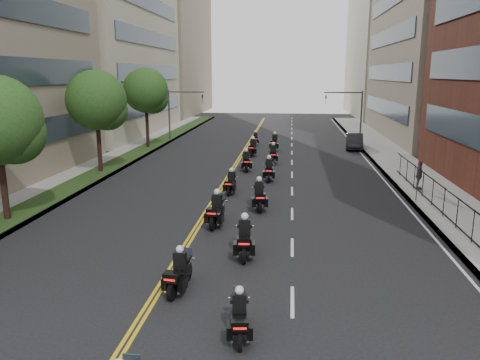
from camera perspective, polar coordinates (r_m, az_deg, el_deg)
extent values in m
cube|color=gray|center=(36.22, 20.41, 0.41)|extent=(4.00, 90.00, 0.15)
cube|color=gray|center=(38.16, -17.12, 1.25)|extent=(4.00, 90.00, 0.15)
cube|color=#1E3513|center=(37.83, -16.01, 1.37)|extent=(2.00, 90.00, 0.04)
cube|color=gray|center=(60.71, 25.30, 18.91)|extent=(15.00, 28.00, 30.00)
cube|color=#333F4C|center=(58.48, 17.13, 8.50)|extent=(0.12, 24.08, 1.80)
cube|color=#333F4C|center=(58.35, 17.40, 12.42)|extent=(0.12, 24.08, 1.80)
cube|color=#333F4C|center=(58.50, 17.67, 16.33)|extent=(0.12, 24.08, 1.80)
cube|color=#ABA58A|center=(89.43, 18.83, 15.82)|extent=(15.00, 28.00, 26.00)
cube|color=#333F4C|center=(31.54, -26.49, 4.44)|extent=(0.12, 25.80, 1.80)
cube|color=#333F4C|center=(31.30, -27.23, 11.69)|extent=(0.12, 25.80, 1.80)
cube|color=#333F4C|center=(59.89, -10.42, 8.95)|extent=(0.12, 24.08, 1.80)
cube|color=#333F4C|center=(59.77, -10.58, 12.77)|extent=(0.12, 24.08, 1.80)
cube|color=#333F4C|center=(59.91, -10.74, 16.60)|extent=(0.12, 24.08, 1.80)
cube|color=#333F4C|center=(60.32, -10.91, 20.39)|extent=(0.12, 24.08, 1.80)
cube|color=gray|center=(91.00, -10.21, 16.22)|extent=(16.00, 28.00, 26.00)
cube|color=black|center=(23.49, 25.88, -2.72)|extent=(0.05, 28.00, 0.05)
cube|color=black|center=(23.85, 25.58, -5.73)|extent=(0.05, 28.00, 0.05)
cylinder|color=#321D16|center=(26.09, -26.96, 0.46)|extent=(0.32, 0.32, 4.83)
sphere|color=#1D4717|center=(25.78, -25.82, 5.13)|extent=(3.08, 3.08, 3.08)
cylinder|color=#321D16|center=(36.54, -16.83, 4.72)|extent=(0.32, 0.32, 5.11)
sphere|color=#1D4717|center=(36.26, -17.13, 9.29)|extent=(4.40, 4.40, 4.40)
sphere|color=#1D4717|center=(36.45, -15.93, 8.23)|extent=(3.08, 3.08, 3.08)
cylinder|color=#321D16|center=(47.72, -11.26, 6.99)|extent=(0.32, 0.32, 5.39)
sphere|color=#1D4717|center=(47.51, -11.43, 10.68)|extent=(4.40, 4.40, 4.40)
sphere|color=#1D4717|center=(47.75, -10.55, 9.80)|extent=(3.08, 3.08, 3.08)
cylinder|color=#3F3F44|center=(52.06, 14.55, 7.41)|extent=(0.18, 0.18, 5.60)
cylinder|color=#3F3F44|center=(51.65, 12.48, 10.37)|extent=(4.00, 0.14, 0.14)
imported|color=black|center=(51.52, 10.42, 9.57)|extent=(0.16, 0.20, 1.00)
cylinder|color=#3F3F44|center=(53.26, -8.62, 7.79)|extent=(0.18, 0.18, 5.60)
cylinder|color=#3F3F44|center=(52.62, -6.58, 10.63)|extent=(4.00, 0.14, 0.14)
imported|color=black|center=(52.30, -4.60, 9.78)|extent=(0.16, 0.20, 1.00)
cylinder|color=black|center=(13.45, -0.02, -18.90)|extent=(0.20, 0.63, 0.61)
cylinder|color=black|center=(14.70, -0.12, -15.93)|extent=(0.20, 0.63, 0.61)
cube|color=black|center=(13.95, -0.07, -16.45)|extent=(0.53, 1.26, 0.36)
cube|color=silver|center=(14.09, -0.08, -17.10)|extent=(0.40, 0.54, 0.27)
cube|color=black|center=(13.21, -0.02, -17.17)|extent=(0.51, 0.43, 0.29)
cube|color=red|center=(13.06, -0.01, -17.66)|extent=(0.36, 0.07, 0.06)
cube|color=black|center=(13.77, -0.08, -14.72)|extent=(0.43, 0.30, 0.56)
sphere|color=silver|center=(13.61, -0.08, -13.29)|extent=(0.26, 0.26, 0.26)
cylinder|color=black|center=(16.14, -8.28, -13.23)|extent=(0.21, 0.67, 0.66)
cylinder|color=black|center=(17.44, -6.41, -11.10)|extent=(0.21, 0.67, 0.66)
cube|color=black|center=(16.67, -7.33, -11.29)|extent=(0.56, 1.34, 0.39)
cube|color=silver|center=(16.80, -7.25, -11.91)|extent=(0.43, 0.57, 0.29)
cube|color=black|center=(15.92, -8.34, -11.61)|extent=(0.55, 0.46, 0.31)
cube|color=red|center=(15.76, -8.61, -11.96)|extent=(0.39, 0.08, 0.07)
cube|color=black|center=(16.52, -7.32, -9.69)|extent=(0.45, 0.32, 0.60)
sphere|color=silver|center=(16.38, -7.35, -8.37)|extent=(0.28, 0.28, 0.28)
cylinder|color=black|center=(18.75, 0.50, -9.11)|extent=(0.21, 0.75, 0.74)
cylinder|color=black|center=(20.38, 0.62, -7.28)|extent=(0.21, 0.75, 0.74)
cube|color=black|center=(19.46, 0.57, -7.32)|extent=(0.56, 1.50, 0.43)
cube|color=silver|center=(19.59, 0.57, -7.96)|extent=(0.46, 0.63, 0.33)
cube|color=black|center=(18.55, 0.50, -7.50)|extent=(0.60, 0.50, 0.35)
cube|color=red|center=(18.35, 0.49, -7.81)|extent=(0.44, 0.06, 0.08)
cube|color=black|center=(19.33, 0.57, -5.76)|extent=(0.50, 0.34, 0.67)
sphere|color=silver|center=(19.20, 0.58, -4.46)|extent=(0.31, 0.31, 0.31)
cylinder|color=black|center=(22.56, -3.34, -5.27)|extent=(0.21, 0.75, 0.74)
cylinder|color=black|center=(24.19, -2.34, -4.00)|extent=(0.21, 0.75, 0.74)
cube|color=black|center=(23.28, -2.83, -3.90)|extent=(0.57, 1.51, 0.44)
cube|color=silver|center=(23.40, -2.79, -4.45)|extent=(0.46, 0.63, 0.33)
cube|color=black|center=(22.39, -3.35, -3.89)|extent=(0.60, 0.50, 0.35)
cube|color=red|center=(22.18, -3.50, -4.11)|extent=(0.44, 0.07, 0.08)
cube|color=black|center=(23.18, -2.81, -2.56)|extent=(0.50, 0.34, 0.68)
sphere|color=silver|center=(23.07, -2.82, -1.45)|extent=(0.32, 0.32, 0.32)
cylinder|color=black|center=(25.27, 2.46, -3.26)|extent=(0.25, 0.76, 0.74)
cylinder|color=black|center=(26.95, 2.23, -2.23)|extent=(0.25, 0.76, 0.74)
cube|color=black|center=(26.03, 2.35, -2.08)|extent=(0.64, 1.52, 0.44)
cube|color=silver|center=(26.15, 2.33, -2.58)|extent=(0.49, 0.65, 0.33)
cube|color=black|center=(25.12, 2.47, -2.02)|extent=(0.62, 0.53, 0.35)
cube|color=red|center=(24.90, 2.50, -2.20)|extent=(0.44, 0.09, 0.08)
cube|color=black|center=(25.95, 2.35, -0.88)|extent=(0.52, 0.36, 0.68)
sphere|color=silver|center=(25.85, 2.36, 0.11)|extent=(0.32, 0.32, 0.32)
cylinder|color=black|center=(28.77, -1.36, -1.34)|extent=(0.18, 0.66, 0.65)
cylinder|color=black|center=(30.23, -0.80, -0.64)|extent=(0.18, 0.66, 0.65)
cube|color=black|center=(29.43, -1.08, -0.48)|extent=(0.49, 1.32, 0.38)
cube|color=silver|center=(29.53, -1.06, -0.87)|extent=(0.40, 0.55, 0.29)
cube|color=black|center=(28.65, -1.37, -0.38)|extent=(0.52, 0.43, 0.31)
cube|color=red|center=(28.46, -1.45, -0.51)|extent=(0.38, 0.05, 0.07)
cube|color=black|center=(29.37, -1.06, 0.46)|extent=(0.44, 0.30, 0.59)
sphere|color=silver|center=(29.30, -1.06, 1.23)|extent=(0.28, 0.28, 0.28)
cylinder|color=black|center=(32.28, 3.52, 0.27)|extent=(0.18, 0.73, 0.72)
cylinder|color=black|center=(33.94, 3.54, 0.90)|extent=(0.18, 0.73, 0.72)
cube|color=black|center=(33.04, 3.54, 1.10)|extent=(0.50, 1.45, 0.42)
cube|color=silver|center=(33.15, 3.54, 0.70)|extent=(0.43, 0.60, 0.32)
cube|color=black|center=(32.16, 3.54, 1.23)|extent=(0.57, 0.47, 0.34)
cube|color=red|center=(31.95, 3.53, 1.12)|extent=(0.43, 0.05, 0.07)
cube|color=black|center=(32.99, 3.55, 2.02)|extent=(0.48, 0.32, 0.66)
sphere|color=silver|center=(32.92, 3.57, 2.78)|extent=(0.31, 0.31, 0.31)
cylinder|color=black|center=(35.54, 0.81, 1.46)|extent=(0.24, 0.72, 0.71)
cylinder|color=black|center=(37.17, 0.70, 1.97)|extent=(0.24, 0.72, 0.71)
cube|color=black|center=(36.30, 0.76, 2.17)|extent=(0.62, 1.45, 0.42)
cube|color=silver|center=(36.40, 0.75, 1.81)|extent=(0.47, 0.62, 0.31)
cube|color=black|center=(35.44, 0.81, 2.31)|extent=(0.60, 0.51, 0.33)
cube|color=red|center=(35.23, 0.83, 2.22)|extent=(0.42, 0.09, 0.07)
cube|color=black|center=(36.26, 0.75, 2.99)|extent=(0.49, 0.35, 0.64)
sphere|color=silver|center=(36.20, 0.76, 3.68)|extent=(0.30, 0.30, 0.30)
cylinder|color=black|center=(38.67, 4.04, 2.37)|extent=(0.18, 0.72, 0.72)
cylinder|color=black|center=(40.34, 4.04, 2.81)|extent=(0.18, 0.72, 0.72)
cube|color=black|center=(39.45, 4.05, 3.02)|extent=(0.50, 1.44, 0.42)
cube|color=silver|center=(39.55, 4.04, 2.68)|extent=(0.42, 0.60, 0.32)
cube|color=black|center=(38.58, 4.05, 3.17)|extent=(0.57, 0.46, 0.34)
cube|color=red|center=(38.36, 4.05, 3.09)|extent=(0.42, 0.05, 0.07)
cube|color=black|center=(39.42, 4.06, 3.79)|extent=(0.48, 0.31, 0.66)
sphere|color=silver|center=(39.36, 4.07, 4.43)|extent=(0.31, 0.31, 0.31)
cylinder|color=black|center=(42.10, 1.40, 3.27)|extent=(0.20, 0.73, 0.73)
cylinder|color=black|center=(43.77, 1.74, 3.63)|extent=(0.20, 0.73, 0.73)
cube|color=black|center=(42.89, 1.58, 3.85)|extent=(0.55, 1.47, 0.43)
cube|color=silver|center=(42.98, 1.59, 3.54)|extent=(0.45, 0.61, 0.32)
cube|color=black|center=(42.01, 1.41, 4.01)|extent=(0.58, 0.49, 0.34)
cube|color=red|center=(41.80, 1.36, 3.94)|extent=(0.43, 0.06, 0.07)
cube|color=black|center=(42.86, 1.59, 4.56)|extent=(0.49, 0.33, 0.66)
sphere|color=silver|center=(42.81, 1.60, 5.16)|extent=(0.31, 0.31, 0.31)
cylinder|color=black|center=(45.09, 4.13, 3.89)|extent=(0.19, 0.76, 0.75)
cylinder|color=black|center=(46.82, 4.33, 4.23)|extent=(0.19, 0.76, 0.75)
cube|color=black|center=(45.91, 4.24, 4.44)|extent=(0.54, 1.51, 0.44)
cube|color=silver|center=(46.00, 4.24, 4.14)|extent=(0.45, 0.63, 0.33)
cube|color=black|center=(45.00, 4.14, 4.62)|extent=(0.60, 0.49, 0.35)
cube|color=red|center=(44.78, 4.12, 4.55)|extent=(0.44, 0.06, 0.08)
cube|color=black|center=(45.89, 4.26, 5.13)|extent=(0.50, 0.33, 0.68)
sphere|color=silver|center=(45.84, 4.27, 5.71)|extent=(0.32, 0.32, 0.32)
cylinder|color=black|center=(48.87, 1.90, 4.54)|extent=(0.18, 0.63, 0.62)
cylinder|color=black|center=(50.30, 1.89, 4.78)|extent=(0.18, 0.63, 0.62)
cube|color=black|center=(49.55, 1.89, 4.95)|extent=(0.48, 1.25, 0.36)
cube|color=silver|center=(49.62, 1.89, 4.72)|extent=(0.38, 0.53, 0.27)
cube|color=black|center=(48.80, 1.90, 5.09)|extent=(0.50, 0.42, 0.29)
cube|color=red|center=(48.61, 1.90, 5.04)|extent=(0.36, 0.06, 0.06)
cube|color=black|center=(49.53, 1.90, 5.48)|extent=(0.42, 0.29, 0.56)
sphere|color=silver|center=(49.50, 1.90, 5.92)|extent=(0.26, 0.26, 0.26)
imported|color=black|center=(48.27, 13.77, 4.61)|extent=(2.10, 4.76, 1.52)
imported|color=#3F3D45|center=(31.75, 21.00, 0.53)|extent=(0.76, 1.17, 1.84)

